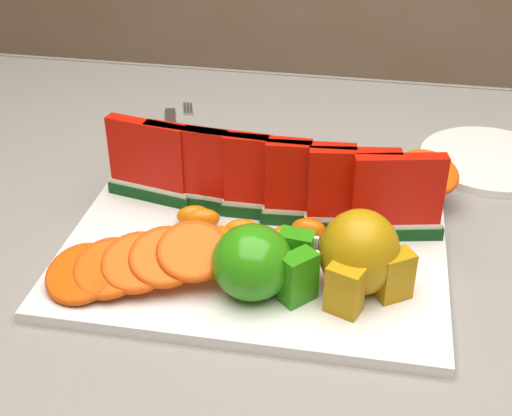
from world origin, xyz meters
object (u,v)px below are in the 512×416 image
object	(u,v)px
platter	(255,249)
side_plate	(490,160)
pear_cluster	(361,256)
fork	(173,132)
apple_cluster	(260,263)

from	to	relation	value
platter	side_plate	size ratio (longest dim) A/B	2.10
pear_cluster	fork	distance (m)	0.42
side_plate	fork	xyz separation A→B (m)	(-0.43, 0.01, -0.00)
platter	pear_cluster	bearing A→B (deg)	-25.84
side_plate	fork	world-z (taller)	side_plate
platter	apple_cluster	world-z (taller)	apple_cluster
side_plate	fork	size ratio (longest dim) A/B	0.99
platter	side_plate	bearing A→B (deg)	43.41
side_plate	apple_cluster	bearing A→B (deg)	-127.15
apple_cluster	fork	bearing A→B (deg)	118.79
apple_cluster	pear_cluster	bearing A→B (deg)	12.32
pear_cluster	apple_cluster	bearing A→B (deg)	-167.68
apple_cluster	side_plate	world-z (taller)	apple_cluster
pear_cluster	side_plate	size ratio (longest dim) A/B	0.50
apple_cluster	side_plate	size ratio (longest dim) A/B	0.61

